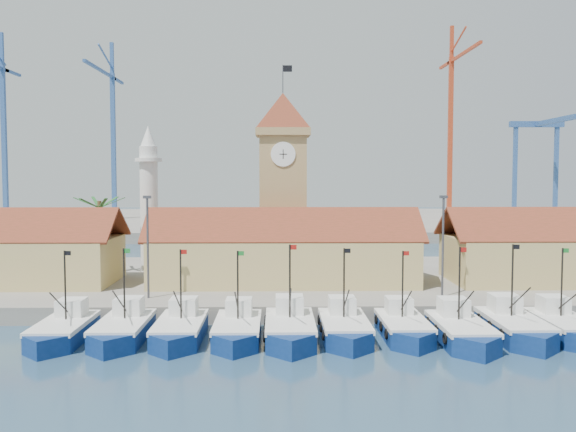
{
  "coord_description": "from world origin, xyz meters",
  "views": [
    {
      "loc": [
        -0.75,
        -44.07,
        12.33
      ],
      "look_at": [
        0.41,
        18.0,
        8.34
      ],
      "focal_mm": 40.0,
      "sensor_mm": 36.0,
      "label": 1
    }
  ],
  "objects_px": {
    "boat_5": "(345,330)",
    "minaret": "(149,198)",
    "boat_0": "(62,332)",
    "clock_tower": "(283,178)"
  },
  "relations": [
    {
      "from": "boat_0",
      "to": "boat_5",
      "type": "relative_size",
      "value": 0.98
    },
    {
      "from": "boat_0",
      "to": "boat_5",
      "type": "height_order",
      "value": "boat_5"
    },
    {
      "from": "boat_0",
      "to": "minaret",
      "type": "xyz_separation_m",
      "value": [
        1.54,
        25.15,
        9.0
      ]
    },
    {
      "from": "minaret",
      "to": "boat_5",
      "type": "bearing_deg",
      "value": -52.05
    },
    {
      "from": "boat_5",
      "to": "clock_tower",
      "type": "xyz_separation_m",
      "value": [
        -4.4,
        22.87,
        11.22
      ]
    },
    {
      "from": "clock_tower",
      "to": "minaret",
      "type": "bearing_deg",
      "value": 172.39
    },
    {
      "from": "boat_0",
      "to": "clock_tower",
      "type": "bearing_deg",
      "value": 54.45
    },
    {
      "from": "boat_5",
      "to": "minaret",
      "type": "relative_size",
      "value": 0.58
    },
    {
      "from": "boat_0",
      "to": "boat_5",
      "type": "distance_m",
      "value": 20.94
    },
    {
      "from": "boat_5",
      "to": "clock_tower",
      "type": "height_order",
      "value": "clock_tower"
    }
  ]
}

